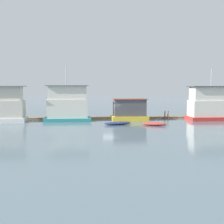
{
  "coord_description": "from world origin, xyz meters",
  "views": [
    {
      "loc": [
        -4.3,
        -46.36,
        5.2
      ],
      "look_at": [
        0.0,
        -1.0,
        1.4
      ],
      "focal_mm": 50.0,
      "sensor_mm": 36.0,
      "label": 1
    }
  ],
  "objects_px": {
    "houseboat_teal": "(68,105)",
    "mooring_post_far_left": "(165,115)",
    "houseboat_white": "(4,106)",
    "mooring_post_far_right": "(3,116)",
    "dinghy_red": "(154,124)",
    "mooring_post_centre": "(168,115)",
    "houseboat_yellow": "(129,110)",
    "dinghy_navy": "(117,123)",
    "houseboat_red": "(210,104)"
  },
  "relations": [
    {
      "from": "houseboat_white",
      "to": "mooring_post_far_left",
      "type": "xyz_separation_m",
      "value": [
        24.26,
        2.19,
        -1.68
      ]
    },
    {
      "from": "houseboat_white",
      "to": "houseboat_red",
      "type": "bearing_deg",
      "value": -0.35
    },
    {
      "from": "mooring_post_centre",
      "to": "dinghy_navy",
      "type": "bearing_deg",
      "value": -142.14
    },
    {
      "from": "houseboat_red",
      "to": "dinghy_navy",
      "type": "relative_size",
      "value": 1.97
    },
    {
      "from": "houseboat_yellow",
      "to": "mooring_post_far_right",
      "type": "relative_size",
      "value": 3.95
    },
    {
      "from": "mooring_post_far_left",
      "to": "dinghy_red",
      "type": "bearing_deg",
      "value": -113.91
    },
    {
      "from": "dinghy_red",
      "to": "mooring_post_far_left",
      "type": "bearing_deg",
      "value": 66.09
    },
    {
      "from": "houseboat_yellow",
      "to": "dinghy_red",
      "type": "height_order",
      "value": "houseboat_yellow"
    },
    {
      "from": "houseboat_white",
      "to": "mooring_post_centre",
      "type": "distance_m",
      "value": 24.92
    },
    {
      "from": "houseboat_teal",
      "to": "mooring_post_far_left",
      "type": "relative_size",
      "value": 6.12
    },
    {
      "from": "dinghy_red",
      "to": "mooring_post_far_right",
      "type": "bearing_deg",
      "value": 159.18
    },
    {
      "from": "houseboat_teal",
      "to": "mooring_post_far_left",
      "type": "xyz_separation_m",
      "value": [
        15.25,
        1.53,
        -1.79
      ]
    },
    {
      "from": "houseboat_white",
      "to": "houseboat_teal",
      "type": "bearing_deg",
      "value": 4.18
    },
    {
      "from": "dinghy_navy",
      "to": "dinghy_red",
      "type": "xyz_separation_m",
      "value": [
        4.74,
        -1.27,
        0.0
      ]
    },
    {
      "from": "houseboat_teal",
      "to": "dinghy_red",
      "type": "xyz_separation_m",
      "value": [
        11.63,
        -6.63,
        -2.22
      ]
    },
    {
      "from": "mooring_post_far_left",
      "to": "mooring_post_centre",
      "type": "bearing_deg",
      "value": 0.0
    },
    {
      "from": "houseboat_white",
      "to": "dinghy_navy",
      "type": "relative_size",
      "value": 1.55
    },
    {
      "from": "houseboat_yellow",
      "to": "mooring_post_far_right",
      "type": "xyz_separation_m",
      "value": [
        -19.14,
        1.57,
        -0.86
      ]
    },
    {
      "from": "mooring_post_far_right",
      "to": "houseboat_red",
      "type": "bearing_deg",
      "value": -4.33
    },
    {
      "from": "houseboat_yellow",
      "to": "mooring_post_far_right",
      "type": "bearing_deg",
      "value": 175.32
    },
    {
      "from": "houseboat_yellow",
      "to": "houseboat_red",
      "type": "height_order",
      "value": "houseboat_red"
    },
    {
      "from": "mooring_post_centre",
      "to": "mooring_post_far_left",
      "type": "relative_size",
      "value": 0.99
    },
    {
      "from": "dinghy_red",
      "to": "mooring_post_far_left",
      "type": "height_order",
      "value": "mooring_post_far_left"
    },
    {
      "from": "houseboat_yellow",
      "to": "houseboat_red",
      "type": "xyz_separation_m",
      "value": [
        12.3,
        -0.81,
        0.86
      ]
    },
    {
      "from": "mooring_post_centre",
      "to": "mooring_post_far_right",
      "type": "relative_size",
      "value": 0.94
    },
    {
      "from": "houseboat_red",
      "to": "mooring_post_far_left",
      "type": "bearing_deg",
      "value": 159.49
    },
    {
      "from": "houseboat_yellow",
      "to": "mooring_post_far_left",
      "type": "xyz_separation_m",
      "value": [
        5.94,
        1.57,
        -0.9
      ]
    },
    {
      "from": "houseboat_white",
      "to": "houseboat_teal",
      "type": "relative_size",
      "value": 0.76
    },
    {
      "from": "houseboat_yellow",
      "to": "dinghy_navy",
      "type": "distance_m",
      "value": 6.0
    },
    {
      "from": "houseboat_yellow",
      "to": "mooring_post_centre",
      "type": "relative_size",
      "value": 4.2
    },
    {
      "from": "houseboat_white",
      "to": "houseboat_teal",
      "type": "xyz_separation_m",
      "value": [
        9.01,
        0.66,
        0.1
      ]
    },
    {
      "from": "dinghy_navy",
      "to": "houseboat_white",
      "type": "bearing_deg",
      "value": 163.54
    },
    {
      "from": "mooring_post_centre",
      "to": "houseboat_white",
      "type": "bearing_deg",
      "value": -174.94
    },
    {
      "from": "houseboat_white",
      "to": "dinghy_red",
      "type": "distance_m",
      "value": 21.6
    },
    {
      "from": "houseboat_yellow",
      "to": "dinghy_red",
      "type": "xyz_separation_m",
      "value": [
        2.32,
        -6.59,
        -1.34
      ]
    },
    {
      "from": "houseboat_teal",
      "to": "dinghy_navy",
      "type": "bearing_deg",
      "value": -37.87
    },
    {
      "from": "houseboat_teal",
      "to": "mooring_post_centre",
      "type": "bearing_deg",
      "value": 5.55
    },
    {
      "from": "houseboat_teal",
      "to": "houseboat_white",
      "type": "bearing_deg",
      "value": -175.82
    },
    {
      "from": "dinghy_red",
      "to": "houseboat_teal",
      "type": "bearing_deg",
      "value": 150.33
    },
    {
      "from": "dinghy_red",
      "to": "mooring_post_centre",
      "type": "relative_size",
      "value": 2.72
    },
    {
      "from": "houseboat_white",
      "to": "dinghy_red",
      "type": "bearing_deg",
      "value": -16.13
    },
    {
      "from": "dinghy_red",
      "to": "houseboat_white",
      "type": "bearing_deg",
      "value": 163.87
    },
    {
      "from": "houseboat_yellow",
      "to": "dinghy_navy",
      "type": "xyz_separation_m",
      "value": [
        -2.42,
        -5.32,
        -1.34
      ]
    },
    {
      "from": "houseboat_white",
      "to": "mooring_post_far_right",
      "type": "relative_size",
      "value": 4.39
    },
    {
      "from": "houseboat_red",
      "to": "houseboat_teal",
      "type": "bearing_deg",
      "value": 177.76
    },
    {
      "from": "dinghy_navy",
      "to": "mooring_post_far_right",
      "type": "bearing_deg",
      "value": 157.6
    },
    {
      "from": "houseboat_red",
      "to": "houseboat_white",
      "type": "bearing_deg",
      "value": 179.65
    },
    {
      "from": "mooring_post_far_left",
      "to": "mooring_post_far_right",
      "type": "xyz_separation_m",
      "value": [
        -25.08,
        0.0,
        0.04
      ]
    },
    {
      "from": "houseboat_teal",
      "to": "dinghy_red",
      "type": "height_order",
      "value": "houseboat_teal"
    },
    {
      "from": "houseboat_teal",
      "to": "mooring_post_centre",
      "type": "xyz_separation_m",
      "value": [
        15.76,
        1.53,
        -1.79
      ]
    }
  ]
}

